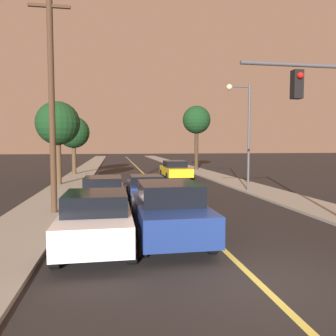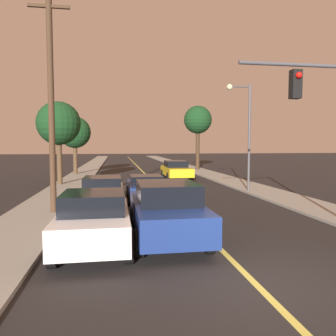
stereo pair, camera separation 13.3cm
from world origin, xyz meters
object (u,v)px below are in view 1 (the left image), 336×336
at_px(car_near_lane_front, 168,210).
at_px(car_outer_lane_front, 97,220).
at_px(car_outer_lane_second, 103,192).
at_px(streetlamp_right, 243,122).
at_px(tree_left_far, 58,124).
at_px(car_near_lane_second, 146,187).
at_px(utility_pole_left, 52,100).
at_px(tree_right_near, 197,121).
at_px(traffic_signal_mast, 333,114).
at_px(car_far_oncoming, 175,170).
at_px(tree_left_near, 74,133).

height_order(car_near_lane_front, car_outer_lane_front, car_near_lane_front).
xyz_separation_m(car_outer_lane_second, streetlamp_right, (8.15, 3.77, 3.49)).
xyz_separation_m(car_outer_lane_second, tree_left_far, (-3.30, 8.82, 3.59)).
relative_size(car_near_lane_front, streetlamp_right, 0.76).
bearing_deg(car_near_lane_second, car_near_lane_front, -90.00).
distance_m(utility_pole_left, tree_right_near, 24.80).
distance_m(car_near_lane_front, tree_left_far, 15.45).
distance_m(traffic_signal_mast, tree_right_near, 26.10).
bearing_deg(car_outer_lane_front, car_near_lane_front, 16.37).
height_order(car_near_lane_second, car_outer_lane_front, car_outer_lane_front).
height_order(car_near_lane_second, car_far_oncoming, car_far_oncoming).
bearing_deg(tree_right_near, traffic_signal_mast, -94.62).
bearing_deg(traffic_signal_mast, tree_right_near, 85.38).
bearing_deg(car_outer_lane_front, tree_left_far, 102.65).
bearing_deg(utility_pole_left, tree_right_near, 62.16).
bearing_deg(traffic_signal_mast, car_outer_lane_second, 145.63).
distance_m(car_near_lane_front, tree_left_near, 23.25).
bearing_deg(streetlamp_right, tree_left_near, 130.34).
xyz_separation_m(car_near_lane_second, utility_pole_left, (-4.02, -2.76, 3.96)).
bearing_deg(car_near_lane_front, streetlamp_right, 56.14).
bearing_deg(car_near_lane_front, tree_left_near, 103.32).
bearing_deg(streetlamp_right, tree_right_near, 84.97).
bearing_deg(tree_left_far, car_far_oncoming, 19.15).
bearing_deg(traffic_signal_mast, car_near_lane_front, -178.98).
height_order(streetlamp_right, tree_left_far, streetlamp_right).
distance_m(car_outer_lane_front, car_far_oncoming, 18.61).
bearing_deg(car_far_oncoming, traffic_signal_mast, 96.68).
distance_m(car_outer_lane_second, car_far_oncoming, 13.12).
distance_m(car_near_lane_second, tree_left_near, 16.74).
distance_m(car_near_lane_second, tree_left_far, 9.67).
bearing_deg(utility_pole_left, streetlamp_right, 25.92).
bearing_deg(car_outer_lane_front, car_far_oncoming, 72.65).
bearing_deg(car_far_oncoming, utility_pole_left, 60.11).
bearing_deg(car_far_oncoming, tree_left_near, -31.02).
bearing_deg(car_outer_lane_second, tree_right_near, 65.12).
relative_size(car_near_lane_second, utility_pole_left, 0.46).
bearing_deg(car_outer_lane_second, utility_pole_left, -149.83).
relative_size(car_far_oncoming, tree_left_far, 0.88).
distance_m(streetlamp_right, tree_left_near, 17.57).
bearing_deg(car_outer_lane_second, car_outer_lane_front, -90.00).
xyz_separation_m(car_outer_lane_front, car_outer_lane_second, (-0.00, 5.87, -0.09)).
xyz_separation_m(streetlamp_right, tree_left_far, (-11.44, 5.04, 0.10)).
distance_m(car_outer_lane_front, car_outer_lane_second, 5.87).
bearing_deg(car_near_lane_front, tree_right_near, 73.82).
relative_size(tree_left_far, tree_right_near, 0.81).
bearing_deg(tree_left_far, tree_right_near, 42.79).
distance_m(car_far_oncoming, utility_pole_left, 15.50).
xyz_separation_m(car_outer_lane_second, utility_pole_left, (-1.93, -1.12, 3.93)).
relative_size(car_far_oncoming, traffic_signal_mast, 0.92).
bearing_deg(car_outer_lane_second, traffic_signal_mast, -34.37).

